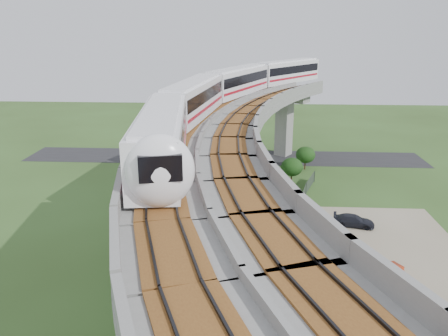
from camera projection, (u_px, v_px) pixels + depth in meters
The scene contains 16 objects.
ground at pixel (204, 253), 38.35m from camera, with size 160.00×160.00×0.00m, color #314A1D.
dirt_lot at pixel (372, 269), 35.68m from camera, with size 18.00×26.00×0.04m, color gray.
asphalt_road at pixel (224, 157), 66.86m from camera, with size 60.00×8.00×0.03m, color #232326.
viaduct at pixel (250, 155), 35.37m from camera, with size 19.58×73.98×11.40m.
metro_train at pixel (234, 90), 48.01m from camera, with size 19.26×59.50×3.64m.
fence at pixel (317, 248), 37.59m from camera, with size 3.87×38.73×1.50m.
tree_0 at pixel (306, 155), 60.37m from camera, with size 2.68×2.68×3.25m.
tree_1 at pixel (292, 167), 55.17m from camera, with size 2.74×2.74×3.26m.
tree_2 at pixel (283, 188), 47.96m from camera, with size 2.50×2.50×3.12m.
tree_3 at pixel (271, 215), 42.11m from camera, with size 2.35×2.35×2.65m.
tree_4 at pixel (270, 238), 37.13m from camera, with size 2.91×2.91×3.06m.
tree_5 at pixel (292, 284), 30.79m from camera, with size 2.41×2.41×2.66m.
tree_6 at pixel (311, 315), 25.94m from camera, with size 2.73×2.73×3.75m.
car_white at pixel (366, 270), 34.39m from camera, with size 1.39×3.45×1.17m, color white.
car_red at pixel (385, 271), 34.42m from camera, with size 1.11×3.19×1.05m, color #A92D0F.
car_dark at pixel (354, 221), 43.28m from camera, with size 1.62×3.98×1.15m, color black.
Camera 1 is at (3.71, -34.08, 18.83)m, focal length 35.00 mm.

